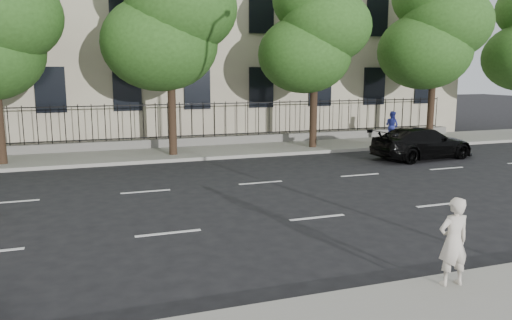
{
  "coord_description": "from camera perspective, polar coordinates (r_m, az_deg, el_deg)",
  "views": [
    {
      "loc": [
        -5.81,
        -9.17,
        3.89
      ],
      "look_at": [
        -1.57,
        3.0,
        1.58
      ],
      "focal_mm": 35.0,
      "sensor_mm": 36.0,
      "label": 1
    }
  ],
  "objects": [
    {
      "name": "tree_e",
      "position": [
        28.84,
        19.72,
        14.14
      ],
      "size": [
        5.71,
        5.31,
        9.46
      ],
      "color": "#382619",
      "rests_on": "far_sidewalk"
    },
    {
      "name": "black_sedan",
      "position": [
        23.53,
        18.46,
        1.84
      ],
      "size": [
        5.08,
        2.5,
        1.42
      ],
      "primitive_type": "imported",
      "rotation": [
        0.0,
        0.0,
        1.68
      ],
      "color": "black",
      "rests_on": "ground"
    },
    {
      "name": "pedestrian_far",
      "position": [
        28.31,
        15.27,
        3.8
      ],
      "size": [
        0.84,
        0.94,
        1.59
      ],
      "primitive_type": "imported",
      "rotation": [
        0.0,
        0.0,
        1.94
      ],
      "color": "navy",
      "rests_on": "far_sidewalk"
    },
    {
      "name": "tree_c",
      "position": [
        23.0,
        -9.87,
        16.28
      ],
      "size": [
        5.89,
        5.5,
        9.8
      ],
      "color": "#382619",
      "rests_on": "far_sidewalk"
    },
    {
      "name": "ground",
      "position": [
        11.53,
        12.54,
        -9.83
      ],
      "size": [
        120.0,
        120.0,
        0.0
      ],
      "primitive_type": "plane",
      "color": "black",
      "rests_on": "ground"
    },
    {
      "name": "tree_d",
      "position": [
        25.08,
        6.69,
        14.52
      ],
      "size": [
        5.34,
        4.94,
        8.84
      ],
      "color": "#382619",
      "rests_on": "far_sidewalk"
    },
    {
      "name": "woman_near",
      "position": [
        9.48,
        21.63,
        -8.66
      ],
      "size": [
        0.6,
        0.42,
        1.6
      ],
      "primitive_type": "imported",
      "rotation": [
        0.0,
        0.0,
        3.08
      ],
      "color": "beige",
      "rests_on": "near_sidewalk"
    },
    {
      "name": "far_sidewalk",
      "position": [
        24.19,
        -5.08,
        1.02
      ],
      "size": [
        60.0,
        4.0,
        0.15
      ],
      "primitive_type": "cube",
      "color": "gray",
      "rests_on": "ground"
    },
    {
      "name": "iron_fence",
      "position": [
        25.74,
        -6.03,
        2.84
      ],
      "size": [
        30.0,
        0.5,
        2.2
      ],
      "color": "slate",
      "rests_on": "far_sidewalk"
    },
    {
      "name": "lane_markings",
      "position": [
        15.57,
        3.34,
        -4.32
      ],
      "size": [
        49.6,
        4.62,
        0.01
      ],
      "primitive_type": null,
      "color": "silver",
      "rests_on": "ground"
    }
  ]
}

